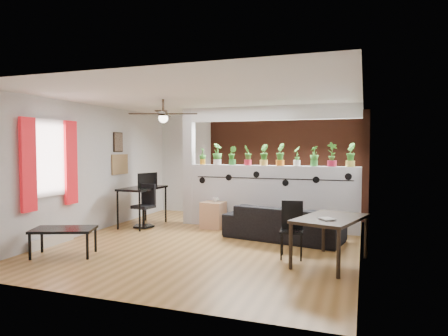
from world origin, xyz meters
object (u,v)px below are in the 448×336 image
(potted_plant_9, at_px, (350,154))
(computer_desk, at_px, (143,191))
(potted_plant_3, at_px, (248,155))
(potted_plant_5, at_px, (280,154))
(ceiling_fan, at_px, (163,115))
(potted_plant_8, at_px, (332,154))
(sofa, at_px, (283,223))
(cup, at_px, (215,200))
(potted_plant_7, at_px, (314,155))
(dining_table, at_px, (330,222))
(folding_chair, at_px, (292,224))
(potted_plant_6, at_px, (297,156))
(office_chair, at_px, (145,209))
(potted_plant_1, at_px, (217,154))
(potted_plant_4, at_px, (264,154))
(coffee_table, at_px, (64,231))
(potted_plant_2, at_px, (232,155))
(cube_shelf, at_px, (213,215))
(potted_plant_0, at_px, (203,156))

(potted_plant_9, distance_m, computer_desk, 4.47)
(potted_plant_3, relative_size, potted_plant_5, 0.91)
(ceiling_fan, height_order, potted_plant_5, ceiling_fan)
(computer_desk, bearing_deg, ceiling_fan, -45.92)
(potted_plant_8, bearing_deg, sofa, -132.78)
(potted_plant_3, bearing_deg, cup, -151.19)
(potted_plant_7, relative_size, sofa, 0.20)
(potted_plant_3, xyz_separation_m, cup, (-0.62, -0.34, -0.96))
(dining_table, bearing_deg, folding_chair, 163.08)
(potted_plant_7, xyz_separation_m, cup, (-2.02, -0.34, -0.95))
(potted_plant_6, bearing_deg, cup, -168.50)
(computer_desk, bearing_deg, office_chair, -46.50)
(potted_plant_1, bearing_deg, potted_plant_4, 0.00)
(dining_table, distance_m, coffee_table, 4.17)
(potted_plant_3, distance_m, dining_table, 3.05)
(potted_plant_6, xyz_separation_m, potted_plant_7, (0.35, 0.00, 0.00))
(potted_plant_3, bearing_deg, potted_plant_9, 0.00)
(potted_plant_2, height_order, potted_plant_9, potted_plant_9)
(potted_plant_7, xyz_separation_m, folding_chair, (-0.10, -2.00, -1.05))
(potted_plant_5, distance_m, potted_plant_9, 1.40)
(potted_plant_2, xyz_separation_m, cup, (-0.27, -0.34, -0.95))
(potted_plant_6, bearing_deg, cube_shelf, -168.83)
(potted_plant_5, distance_m, computer_desk, 3.11)
(ceiling_fan, relative_size, potted_plant_1, 2.56)
(potted_plant_1, xyz_separation_m, potted_plant_9, (2.81, -0.00, 0.00))
(dining_table, bearing_deg, potted_plant_6, 111.32)
(potted_plant_2, relative_size, cube_shelf, 0.72)
(cup, bearing_deg, potted_plant_7, 9.54)
(potted_plant_9, height_order, folding_chair, potted_plant_9)
(ceiling_fan, relative_size, potted_plant_5, 2.53)
(potted_plant_0, bearing_deg, sofa, -23.62)
(potted_plant_1, bearing_deg, folding_chair, -44.97)
(potted_plant_5, bearing_deg, potted_plant_6, -0.00)
(potted_plant_0, relative_size, potted_plant_5, 0.79)
(potted_plant_2, bearing_deg, ceiling_fan, -111.86)
(sofa, bearing_deg, potted_plant_2, -23.56)
(potted_plant_8, bearing_deg, potted_plant_4, 180.00)
(potted_plant_6, distance_m, cup, 1.95)
(potted_plant_4, relative_size, dining_table, 0.31)
(cup, bearing_deg, computer_desk, -171.09)
(potted_plant_0, relative_size, potted_plant_9, 0.78)
(potted_plant_2, bearing_deg, potted_plant_3, 0.00)
(potted_plant_2, height_order, cube_shelf, potted_plant_2)
(potted_plant_5, xyz_separation_m, potted_plant_7, (0.70, -0.00, -0.03))
(computer_desk, xyz_separation_m, coffee_table, (0.10, -2.58, -0.37))
(potted_plant_2, bearing_deg, folding_chair, -50.45)
(ceiling_fan, distance_m, potted_plant_3, 2.22)
(potted_plant_5, height_order, potted_plant_6, potted_plant_5)
(office_chair, xyz_separation_m, folding_chair, (3.39, -1.25, 0.12))
(ceiling_fan, bearing_deg, folding_chair, -4.90)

